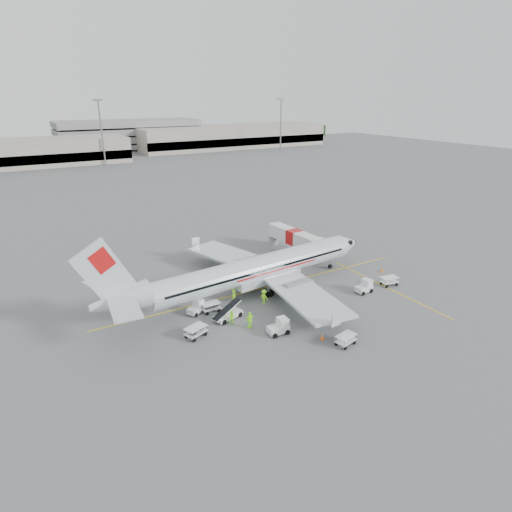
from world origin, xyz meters
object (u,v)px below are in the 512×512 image
object	(u,v)px
tug_fore	(364,286)
tug_mid	(278,326)
tug_aft	(196,307)
jet_bridge	(294,242)
aircraft	(258,252)
belt_loader	(228,309)

from	to	relation	value
tug_fore	tug_mid	xyz separation A→B (m)	(-14.91, -2.97, 0.02)
tug_fore	tug_aft	distance (m)	21.40
tug_fore	tug_aft	xyz separation A→B (m)	(-20.66, 5.56, -0.05)
jet_bridge	tug_mid	size ratio (longest dim) A/B	6.51
aircraft	jet_bridge	bearing A→B (deg)	31.83
tug_mid	aircraft	bearing A→B (deg)	74.04
jet_bridge	tug_mid	xyz separation A→B (m)	(-15.50, -19.28, -1.04)
jet_bridge	belt_loader	xyz separation A→B (m)	(-18.61, -13.74, -0.68)
aircraft	tug_aft	distance (m)	10.39
aircraft	tug_fore	distance (m)	14.22
belt_loader	tug_mid	xyz separation A→B (m)	(3.11, -5.54, -0.36)
tug_aft	tug_mid	bearing A→B (deg)	-83.17
tug_mid	belt_loader	bearing A→B (deg)	122.22
jet_bridge	tug_aft	size ratio (longest dim) A/B	7.09
jet_bridge	tug_mid	distance (m)	24.76
jet_bridge	tug_aft	xyz separation A→B (m)	(-21.25, -10.75, -1.11)
jet_bridge	tug_aft	bearing A→B (deg)	-157.39
tug_fore	tug_aft	bearing A→B (deg)	160.89
tug_aft	jet_bridge	bearing A→B (deg)	-0.34
tug_fore	jet_bridge	bearing A→B (deg)	83.87
tug_aft	aircraft	bearing A→B (deg)	-17.16
tug_mid	tug_aft	distance (m)	10.29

